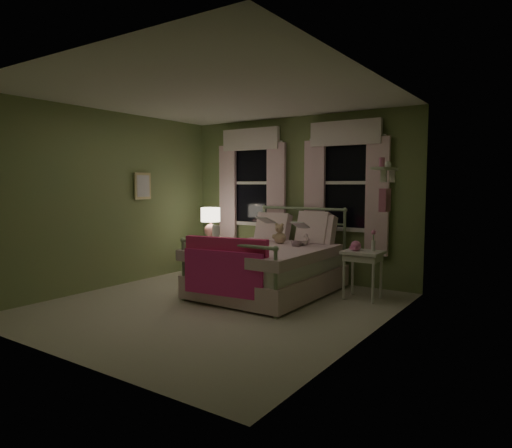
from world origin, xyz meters
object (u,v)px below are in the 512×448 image
Objects in this scene: child_left at (269,225)px; teddy_bear at (280,235)px; bed at (270,267)px; table_lamp at (211,219)px; child_right at (302,228)px; nightstand_right at (363,258)px; nightstand_left at (211,251)px.

child_left reaches higher than teddy_bear.
table_lamp is (-1.43, 0.42, 0.58)m from bed.
child_left is 1.02× the size of child_right.
bed is at bearing 48.60° from child_right.
child_right is 1.04× the size of nightstand_right.
nightstand_left is at bearing 163.49° from bed.
nightstand_right is (1.21, 0.39, 0.17)m from bed.
nightstand_right is (1.22, 0.11, -0.24)m from teddy_bear.
bed is at bearing -16.51° from table_lamp.
teddy_bear is at bearing -5.96° from table_lamp.
table_lamp reaches higher than nightstand_left.
teddy_bear is at bearing 20.49° from child_right.
child_right is at bearing 29.50° from teddy_bear.
nightstand_left is (-1.70, -0.01, -0.48)m from child_right.
nightstand_right is at bearing -0.77° from nightstand_left.
nightstand_right is (2.63, -0.04, -0.40)m from table_lamp.
child_right is 1.03× the size of nightstand_left.
child_right is 1.39× the size of table_lamp.
child_left reaches higher than nightstand_left.
child_left is at bearing -9.01° from child_right.
bed is at bearing -16.51° from nightstand_left.
nightstand_left is at bearing 174.04° from teddy_bear.
child_right is (0.56, 0.00, -0.01)m from child_left.
child_right is 0.34m from teddy_bear.
nightstand_right is at bearing -0.77° from table_lamp.
child_right is at bearing 0.34° from table_lamp.
nightstand_left is 2.64m from nightstand_right.
teddy_bear is (-0.28, -0.16, -0.11)m from child_right.
child_left reaches higher than nightstand_right.
child_right is (0.27, 0.43, 0.53)m from bed.
child_left is 0.56m from child_right.
bed is 3.00× the size of child_left.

